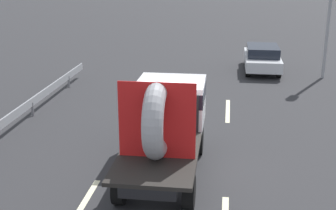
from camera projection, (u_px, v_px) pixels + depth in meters
The scene contains 7 objects.
ground_plane at pixel (179, 168), 13.22m from camera, with size 120.00×120.00×0.00m, color #28282B.
flatbed_truck at pixel (167, 117), 12.94m from camera, with size 2.02×5.20×2.97m.
distant_sedan at pixel (262, 57), 24.40m from camera, with size 1.80×4.19×1.37m.
guardrail at pixel (7, 121), 15.48m from camera, with size 0.10×16.52×0.71m.
lane_dash_left_near at pixel (84, 202), 11.35m from camera, with size 2.39×0.16×0.01m, color beige.
lane_dash_left_far at pixel (140, 110), 18.27m from camera, with size 2.72×0.16×0.01m, color beige.
lane_dash_right_far at pixel (228, 111), 18.20m from camera, with size 2.87×0.16×0.01m, color beige.
Camera 1 is at (1.25, -11.98, 5.76)m, focal length 49.11 mm.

